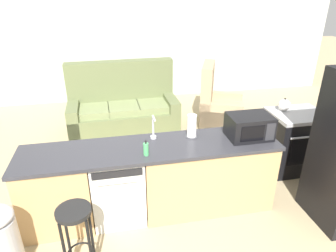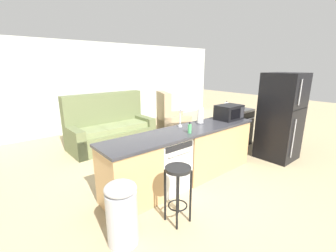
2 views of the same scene
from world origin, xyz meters
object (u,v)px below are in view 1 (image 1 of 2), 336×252
object	(u,v)px
soap_bottle	(146,149)
armchair	(216,107)
kettle	(284,105)
paper_towel_roll	(192,126)
trash_bin	(1,242)
dishwasher	(118,186)
couch	(123,109)
stove_range	(293,141)
microwave	(249,127)
bar_stool	(76,227)

from	to	relation	value
soap_bottle	armchair	distance (m)	3.10
kettle	paper_towel_roll	bearing A→B (deg)	-160.61
trash_bin	armchair	distance (m)	4.30
paper_towel_roll	trash_bin	world-z (taller)	paper_towel_roll
dishwasher	paper_towel_roll	distance (m)	1.11
paper_towel_roll	soap_bottle	xyz separation A→B (m)	(-0.59, -0.31, -0.07)
soap_bottle	couch	xyz separation A→B (m)	(-0.11, 2.63, -0.58)
soap_bottle	kettle	size ratio (longest dim) A/B	0.86
dishwasher	trash_bin	bearing A→B (deg)	-152.11
stove_range	microwave	world-z (taller)	microwave
microwave	trash_bin	size ratio (longest dim) A/B	0.68
paper_towel_roll	kettle	xyz separation A→B (m)	(1.53, 0.54, -0.05)
couch	stove_range	bearing A→B (deg)	-38.75
trash_bin	armchair	bearing A→B (deg)	42.62
bar_stool	kettle	bearing A→B (deg)	26.08
soap_bottle	couch	bearing A→B (deg)	92.28
soap_bottle	trash_bin	distance (m)	1.61
soap_bottle	kettle	world-z (taller)	kettle
couch	armchair	world-z (taller)	couch
armchair	couch	bearing A→B (deg)	175.58
soap_bottle	couch	distance (m)	2.70
kettle	bar_stool	size ratio (longest dim) A/B	0.28
trash_bin	couch	xyz separation A→B (m)	(1.33, 3.05, 0.02)
stove_range	paper_towel_roll	distance (m)	1.84
dishwasher	bar_stool	bearing A→B (deg)	-119.94
dishwasher	soap_bottle	xyz separation A→B (m)	(0.32, -0.17, 0.55)
kettle	trash_bin	world-z (taller)	kettle
dishwasher	soap_bottle	distance (m)	0.66
kettle	dishwasher	bearing A→B (deg)	-164.42
stove_range	kettle	size ratio (longest dim) A/B	4.39
dishwasher	kettle	bearing A→B (deg)	15.58
couch	soap_bottle	bearing A→B (deg)	-87.72
soap_bottle	armchair	bearing A→B (deg)	55.29
dishwasher	microwave	world-z (taller)	microwave
trash_bin	armchair	world-z (taller)	armchair
stove_range	armchair	world-z (taller)	armchair
dishwasher	bar_stool	world-z (taller)	dishwasher
soap_bottle	trash_bin	world-z (taller)	soap_bottle
dishwasher	bar_stool	xyz separation A→B (m)	(-0.41, -0.71, 0.11)
paper_towel_roll	bar_stool	distance (m)	1.65
soap_bottle	kettle	xyz separation A→B (m)	(2.11, 0.85, 0.01)
stove_range	bar_stool	distance (m)	3.27
stove_range	microwave	xyz separation A→B (m)	(-1.03, -0.55, 0.59)
stove_range	couch	xyz separation A→B (m)	(-2.39, 1.91, -0.06)
bar_stool	couch	size ratio (longest dim) A/B	0.37
stove_range	bar_stool	bearing A→B (deg)	-157.26
dishwasher	armchair	distance (m)	3.10
bar_stool	armchair	xyz separation A→B (m)	(2.46, 3.03, -0.19)
bar_stool	armchair	size ratio (longest dim) A/B	0.62
trash_bin	kettle	bearing A→B (deg)	19.68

